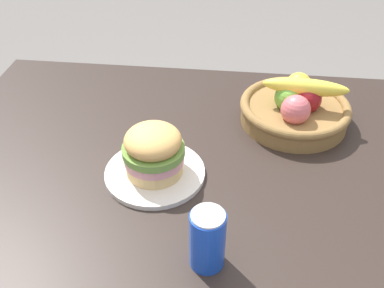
{
  "coord_description": "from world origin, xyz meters",
  "views": [
    {
      "loc": [
        0.04,
        -0.83,
        1.44
      ],
      "look_at": [
        -0.05,
        -0.02,
        0.81
      ],
      "focal_mm": 41.71,
      "sensor_mm": 36.0,
      "label": 1
    }
  ],
  "objects_px": {
    "soda_can": "(207,239)",
    "fruit_basket": "(296,108)",
    "sandwich": "(153,151)",
    "plate": "(155,173)"
  },
  "relations": [
    {
      "from": "soda_can",
      "to": "fruit_basket",
      "type": "distance_m",
      "value": 0.52
    },
    {
      "from": "sandwich",
      "to": "soda_can",
      "type": "xyz_separation_m",
      "value": [
        0.14,
        -0.23,
        -0.01
      ]
    },
    {
      "from": "sandwich",
      "to": "fruit_basket",
      "type": "bearing_deg",
      "value": 37.36
    },
    {
      "from": "sandwich",
      "to": "fruit_basket",
      "type": "height_order",
      "value": "fruit_basket"
    },
    {
      "from": "sandwich",
      "to": "soda_can",
      "type": "relative_size",
      "value": 1.11
    },
    {
      "from": "plate",
      "to": "fruit_basket",
      "type": "height_order",
      "value": "fruit_basket"
    },
    {
      "from": "plate",
      "to": "soda_can",
      "type": "xyz_separation_m",
      "value": [
        0.14,
        -0.23,
        0.06
      ]
    },
    {
      "from": "sandwich",
      "to": "soda_can",
      "type": "bearing_deg",
      "value": -58.7
    },
    {
      "from": "fruit_basket",
      "to": "plate",
      "type": "bearing_deg",
      "value": -142.64
    },
    {
      "from": "soda_can",
      "to": "plate",
      "type": "bearing_deg",
      "value": 121.3
    }
  ]
}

